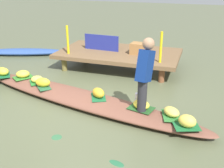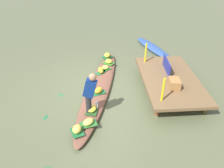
{
  "view_description": "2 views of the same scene",
  "coord_description": "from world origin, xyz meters",
  "px_view_note": "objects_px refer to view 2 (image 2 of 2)",
  "views": [
    {
      "loc": [
        2.16,
        -4.43,
        2.39
      ],
      "look_at": [
        0.49,
        0.57,
        0.24
      ],
      "focal_mm": 43.62,
      "sensor_mm": 36.0,
      "label": 1
    },
    {
      "loc": [
        6.23,
        -0.01,
        4.26
      ],
      "look_at": [
        0.01,
        0.44,
        0.24
      ],
      "focal_mm": 35.8,
      "sensor_mm": 36.0,
      "label": 2
    }
  ],
  "objects_px": {
    "banana_bunch_1": "(88,122)",
    "vendor_person": "(90,91)",
    "vendor_boat": "(99,88)",
    "moored_boat": "(153,48)",
    "banana_bunch_2": "(109,61)",
    "banana_bunch_6": "(107,55)",
    "water_bottle": "(97,105)",
    "banana_bunch_5": "(105,67)",
    "banana_bunch_0": "(98,90)",
    "banana_bunch_7": "(92,109)",
    "banana_bunch_4": "(77,129)",
    "market_banner": "(167,65)",
    "produce_crate": "(174,84)",
    "banana_bunch_3": "(101,70)"
  },
  "relations": [
    {
      "from": "banana_bunch_1",
      "to": "vendor_person",
      "type": "bearing_deg",
      "value": 171.6
    },
    {
      "from": "vendor_boat",
      "to": "moored_boat",
      "type": "xyz_separation_m",
      "value": [
        -3.16,
        2.56,
        0.0
      ]
    },
    {
      "from": "banana_bunch_2",
      "to": "banana_bunch_6",
      "type": "xyz_separation_m",
      "value": [
        -0.53,
        -0.03,
        0.01
      ]
    },
    {
      "from": "banana_bunch_1",
      "to": "water_bottle",
      "type": "height_order",
      "value": "water_bottle"
    },
    {
      "from": "banana_bunch_5",
      "to": "vendor_person",
      "type": "distance_m",
      "value": 2.6
    },
    {
      "from": "banana_bunch_0",
      "to": "banana_bunch_7",
      "type": "distance_m",
      "value": 0.9
    },
    {
      "from": "banana_bunch_4",
      "to": "market_banner",
      "type": "distance_m",
      "value": 3.9
    },
    {
      "from": "banana_bunch_2",
      "to": "market_banner",
      "type": "xyz_separation_m",
      "value": [
        1.19,
        1.93,
        0.38
      ]
    },
    {
      "from": "vendor_boat",
      "to": "banana_bunch_6",
      "type": "relative_size",
      "value": 17.14
    },
    {
      "from": "moored_boat",
      "to": "produce_crate",
      "type": "relative_size",
      "value": 6.12
    },
    {
      "from": "banana_bunch_2",
      "to": "vendor_person",
      "type": "xyz_separation_m",
      "value": [
        2.94,
        -0.67,
        0.62
      ]
    },
    {
      "from": "banana_bunch_0",
      "to": "banana_bunch_4",
      "type": "relative_size",
      "value": 1.1
    },
    {
      "from": "banana_bunch_2",
      "to": "banana_bunch_3",
      "type": "height_order",
      "value": "banana_bunch_3"
    },
    {
      "from": "banana_bunch_7",
      "to": "banana_bunch_5",
      "type": "bearing_deg",
      "value": 168.55
    },
    {
      "from": "vendor_boat",
      "to": "water_bottle",
      "type": "bearing_deg",
      "value": 9.11
    },
    {
      "from": "banana_bunch_3",
      "to": "vendor_person",
      "type": "xyz_separation_m",
      "value": [
        2.2,
        -0.34,
        0.61
      ]
    },
    {
      "from": "water_bottle",
      "to": "market_banner",
      "type": "distance_m",
      "value": 2.94
    },
    {
      "from": "moored_boat",
      "to": "produce_crate",
      "type": "height_order",
      "value": "produce_crate"
    },
    {
      "from": "vendor_boat",
      "to": "banana_bunch_7",
      "type": "height_order",
      "value": "banana_bunch_7"
    },
    {
      "from": "banana_bunch_7",
      "to": "market_banner",
      "type": "xyz_separation_m",
      "value": [
        -1.71,
        2.58,
        0.38
      ]
    },
    {
      "from": "banana_bunch_4",
      "to": "produce_crate",
      "type": "distance_m",
      "value": 3.25
    },
    {
      "from": "vendor_boat",
      "to": "banana_bunch_4",
      "type": "height_order",
      "value": "banana_bunch_4"
    },
    {
      "from": "banana_bunch_0",
      "to": "banana_bunch_7",
      "type": "height_order",
      "value": "banana_bunch_0"
    },
    {
      "from": "banana_bunch_6",
      "to": "banana_bunch_5",
      "type": "bearing_deg",
      "value": -7.18
    },
    {
      "from": "banana_bunch_1",
      "to": "banana_bunch_3",
      "type": "xyz_separation_m",
      "value": [
        -2.7,
        0.41,
        0.02
      ]
    },
    {
      "from": "banana_bunch_2",
      "to": "produce_crate",
      "type": "relative_size",
      "value": 0.67
    },
    {
      "from": "banana_bunch_2",
      "to": "banana_bunch_7",
      "type": "distance_m",
      "value": 2.97
    },
    {
      "from": "banana_bunch_7",
      "to": "vendor_person",
      "type": "distance_m",
      "value": 0.63
    },
    {
      "from": "produce_crate",
      "to": "banana_bunch_5",
      "type": "bearing_deg",
      "value": -131.39
    },
    {
      "from": "banana_bunch_0",
      "to": "market_banner",
      "type": "bearing_deg",
      "value": 109.22
    },
    {
      "from": "banana_bunch_1",
      "to": "produce_crate",
      "type": "bearing_deg",
      "value": 114.15
    },
    {
      "from": "moored_boat",
      "to": "banana_bunch_1",
      "type": "bearing_deg",
      "value": -49.24
    },
    {
      "from": "market_banner",
      "to": "produce_crate",
      "type": "height_order",
      "value": "market_banner"
    },
    {
      "from": "banana_bunch_5",
      "to": "banana_bunch_7",
      "type": "bearing_deg",
      "value": -11.45
    },
    {
      "from": "banana_bunch_1",
      "to": "banana_bunch_5",
      "type": "height_order",
      "value": "banana_bunch_1"
    },
    {
      "from": "banana_bunch_2",
      "to": "banana_bunch_6",
      "type": "relative_size",
      "value": 0.96
    },
    {
      "from": "banana_bunch_6",
      "to": "water_bottle",
      "type": "xyz_separation_m",
      "value": [
        3.31,
        -0.48,
        0.01
      ]
    },
    {
      "from": "banana_bunch_6",
      "to": "banana_bunch_7",
      "type": "height_order",
      "value": "banana_bunch_6"
    },
    {
      "from": "banana_bunch_3",
      "to": "produce_crate",
      "type": "distance_m",
      "value": 2.7
    },
    {
      "from": "banana_bunch_5",
      "to": "banana_bunch_3",
      "type": "bearing_deg",
      "value": -34.36
    },
    {
      "from": "banana_bunch_2",
      "to": "banana_bunch_6",
      "type": "distance_m",
      "value": 0.53
    },
    {
      "from": "banana_bunch_1",
      "to": "vendor_person",
      "type": "xyz_separation_m",
      "value": [
        -0.5,
        0.07,
        0.63
      ]
    },
    {
      "from": "vendor_boat",
      "to": "banana_bunch_3",
      "type": "height_order",
      "value": "banana_bunch_3"
    },
    {
      "from": "water_bottle",
      "to": "market_banner",
      "type": "relative_size",
      "value": 0.22
    },
    {
      "from": "vendor_person",
      "to": "banana_bunch_7",
      "type": "bearing_deg",
      "value": 150.29
    },
    {
      "from": "banana_bunch_1",
      "to": "vendor_person",
      "type": "relative_size",
      "value": 0.25
    },
    {
      "from": "banana_bunch_6",
      "to": "banana_bunch_7",
      "type": "distance_m",
      "value": 3.48
    },
    {
      "from": "water_bottle",
      "to": "banana_bunch_5",
      "type": "bearing_deg",
      "value": 171.41
    },
    {
      "from": "banana_bunch_5",
      "to": "produce_crate",
      "type": "height_order",
      "value": "produce_crate"
    },
    {
      "from": "banana_bunch_6",
      "to": "water_bottle",
      "type": "distance_m",
      "value": 3.35
    }
  ]
}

